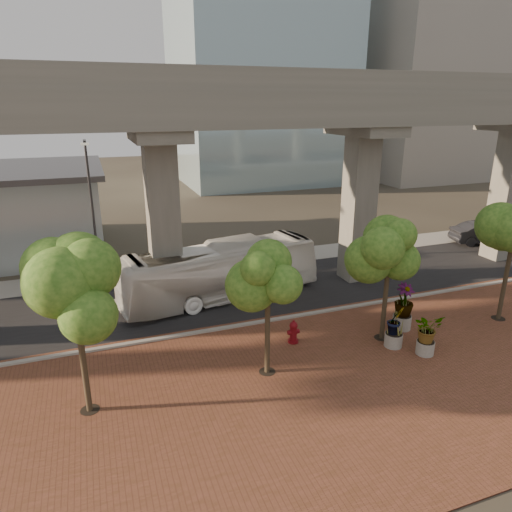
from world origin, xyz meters
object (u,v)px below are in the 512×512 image
object	(u,v)px
transit_bus	(221,272)
fire_hydrant	(293,332)
planter_front	(427,330)
parked_car	(485,233)

from	to	relation	value
transit_bus	fire_hydrant	world-z (taller)	transit_bus
fire_hydrant	planter_front	xyz separation A→B (m)	(5.14, -2.99, 0.64)
planter_front	transit_bus	bearing A→B (deg)	126.79
fire_hydrant	parked_car	bearing A→B (deg)	24.02
transit_bus	fire_hydrant	bearing A→B (deg)	-174.50
fire_hydrant	planter_front	bearing A→B (deg)	-30.19
transit_bus	planter_front	size ratio (longest dim) A/B	6.00
parked_car	planter_front	bearing A→B (deg)	142.16
transit_bus	planter_front	distance (m)	11.51
parked_car	planter_front	xyz separation A→B (m)	(-15.97, -12.40, 0.38)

